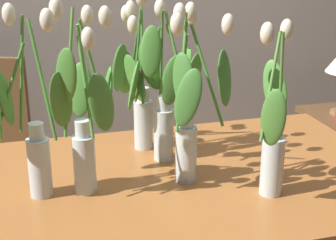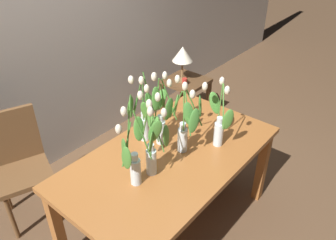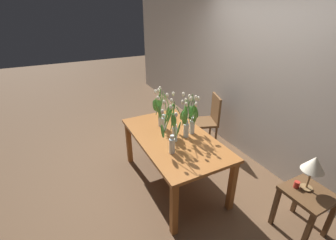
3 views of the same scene
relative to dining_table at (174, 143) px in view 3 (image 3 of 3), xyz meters
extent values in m
plane|color=brown|center=(0.00, 0.00, -0.65)|extent=(18.00, 18.00, 0.00)
cube|color=beige|center=(0.00, 1.47, 0.70)|extent=(9.00, 0.10, 2.70)
cube|color=#A3602D|center=(0.00, 0.00, 0.07)|extent=(1.60, 0.90, 0.04)
cube|color=#A3602D|center=(-0.74, -0.39, -0.30)|extent=(0.07, 0.07, 0.70)
cube|color=#A3602D|center=(0.74, -0.39, -0.30)|extent=(0.07, 0.07, 0.70)
cube|color=#A3602D|center=(-0.74, 0.39, -0.30)|extent=(0.07, 0.07, 0.70)
cube|color=#A3602D|center=(0.74, 0.39, -0.30)|extent=(0.07, 0.07, 0.70)
cylinder|color=silver|center=(-0.23, -0.03, 0.18)|extent=(0.07, 0.07, 0.18)
cylinder|color=silver|center=(-0.23, -0.03, 0.30)|extent=(0.04, 0.04, 0.05)
cylinder|color=silver|center=(-0.23, -0.03, 0.15)|extent=(0.06, 0.06, 0.11)
cylinder|color=#56933D|center=(-0.18, -0.02, 0.45)|extent=(0.08, 0.01, 0.32)
ellipsoid|color=#F2E5C6|center=(-0.15, -0.02, 0.62)|extent=(0.04, 0.04, 0.06)
ellipsoid|color=#4C8E38|center=(-0.14, 0.01, 0.39)|extent=(0.04, 0.09, 0.18)
cylinder|color=#56933D|center=(-0.22, -0.08, 0.43)|extent=(0.03, 0.09, 0.28)
ellipsoid|color=#F2E5C6|center=(-0.21, -0.12, 0.58)|extent=(0.04, 0.04, 0.06)
ellipsoid|color=#4C8E38|center=(-0.18, -0.11, 0.40)|extent=(0.10, 0.04, 0.18)
cylinder|color=#56933D|center=(-0.26, -0.05, 0.47)|extent=(0.06, 0.05, 0.35)
ellipsoid|color=#F2E5C6|center=(-0.28, -0.08, 0.65)|extent=(0.04, 0.04, 0.06)
ellipsoid|color=#4C8E38|center=(-0.27, -0.10, 0.48)|extent=(0.08, 0.11, 0.18)
cylinder|color=#56933D|center=(-0.20, 0.03, 0.45)|extent=(0.05, 0.11, 0.30)
ellipsoid|color=#F2E5C6|center=(-0.18, 0.09, 0.61)|extent=(0.04, 0.04, 0.06)
ellipsoid|color=#4C8E38|center=(-0.21, 0.08, 0.38)|extent=(0.09, 0.07, 0.17)
cylinder|color=silver|center=(0.02, 0.26, 0.18)|extent=(0.07, 0.07, 0.18)
cylinder|color=silver|center=(0.02, 0.26, 0.30)|extent=(0.04, 0.04, 0.05)
cylinder|color=silver|center=(0.02, 0.26, 0.15)|extent=(0.06, 0.06, 0.11)
cylinder|color=#3D752D|center=(0.00, 0.30, 0.43)|extent=(0.04, 0.06, 0.28)
ellipsoid|color=#F2E5C6|center=(-0.02, 0.32, 0.57)|extent=(0.04, 0.04, 0.06)
ellipsoid|color=#4C8E38|center=(-0.05, 0.32, 0.38)|extent=(0.10, 0.08, 0.18)
cylinder|color=#3D752D|center=(0.01, 0.31, 0.42)|extent=(0.03, 0.09, 0.26)
ellipsoid|color=#F2E5C6|center=(0.00, 0.35, 0.56)|extent=(0.04, 0.04, 0.06)
ellipsoid|color=#4C8E38|center=(-0.03, 0.35, 0.36)|extent=(0.08, 0.06, 0.17)
cylinder|color=#3D752D|center=(0.00, 0.24, 0.45)|extent=(0.04, 0.04, 0.31)
ellipsoid|color=#F2E5C6|center=(-0.02, 0.23, 0.60)|extent=(0.04, 0.04, 0.06)
ellipsoid|color=#4C8E38|center=(-0.02, 0.20, 0.37)|extent=(0.10, 0.08, 0.18)
cylinder|color=#3D752D|center=(0.01, 0.19, 0.47)|extent=(0.03, 0.12, 0.34)
ellipsoid|color=#F2E5C6|center=(-0.01, 0.13, 0.65)|extent=(0.04, 0.04, 0.06)
ellipsoid|color=#4C8E38|center=(0.02, 0.15, 0.47)|extent=(0.09, 0.05, 0.17)
cylinder|color=silver|center=(0.31, -0.19, 0.18)|extent=(0.07, 0.07, 0.18)
cylinder|color=silver|center=(0.31, -0.19, 0.30)|extent=(0.04, 0.04, 0.05)
cylinder|color=silver|center=(0.31, -0.19, 0.15)|extent=(0.06, 0.06, 0.11)
cylinder|color=#56933D|center=(0.26, -0.23, 0.44)|extent=(0.08, 0.08, 0.29)
ellipsoid|color=#F2E5C6|center=(0.23, -0.27, 0.59)|extent=(0.04, 0.04, 0.06)
ellipsoid|color=#4C8E38|center=(0.25, -0.28, 0.37)|extent=(0.06, 0.09, 0.18)
cylinder|color=#56933D|center=(0.33, -0.17, 0.44)|extent=(0.03, 0.03, 0.29)
ellipsoid|color=#F2E5C6|center=(0.34, -0.16, 0.58)|extent=(0.04, 0.04, 0.06)
ellipsoid|color=#4C8E38|center=(0.34, -0.12, 0.40)|extent=(0.08, 0.11, 0.18)
cylinder|color=silver|center=(0.07, 0.14, 0.18)|extent=(0.07, 0.07, 0.18)
cylinder|color=silver|center=(0.07, 0.14, 0.30)|extent=(0.04, 0.04, 0.05)
cylinder|color=silver|center=(0.07, 0.14, 0.15)|extent=(0.06, 0.06, 0.11)
cylinder|color=#478433|center=(0.10, 0.09, 0.45)|extent=(0.06, 0.10, 0.31)
ellipsoid|color=#F2E5C6|center=(0.12, 0.04, 0.61)|extent=(0.04, 0.04, 0.06)
ellipsoid|color=#4C8E38|center=(0.14, 0.07, 0.40)|extent=(0.10, 0.07, 0.18)
cylinder|color=#478433|center=(0.13, 0.17, 0.43)|extent=(0.11, 0.06, 0.26)
ellipsoid|color=#F2E5C6|center=(0.18, 0.20, 0.57)|extent=(0.04, 0.04, 0.06)
ellipsoid|color=#4C8E38|center=(0.15, 0.22, 0.39)|extent=(0.09, 0.10, 0.18)
cylinder|color=#478433|center=(0.07, 0.17, 0.45)|extent=(0.01, 0.05, 0.31)
ellipsoid|color=#F2E5C6|center=(0.07, 0.19, 0.61)|extent=(0.04, 0.04, 0.06)
ellipsoid|color=#4C8E38|center=(0.04, 0.22, 0.41)|extent=(0.11, 0.04, 0.18)
cylinder|color=#478433|center=(0.02, 0.16, 0.42)|extent=(0.09, 0.04, 0.26)
ellipsoid|color=#F2E5C6|center=(-0.03, 0.18, 0.56)|extent=(0.04, 0.04, 0.06)
ellipsoid|color=#4C8E38|center=(-0.03, 0.15, 0.36)|extent=(0.08, 0.10, 0.18)
cylinder|color=silver|center=(-0.36, -0.01, 0.18)|extent=(0.07, 0.07, 0.18)
cylinder|color=silver|center=(-0.36, -0.01, 0.30)|extent=(0.04, 0.04, 0.05)
cylinder|color=silver|center=(-0.36, -0.01, 0.15)|extent=(0.06, 0.06, 0.11)
cylinder|color=#478433|center=(-0.42, -0.02, 0.43)|extent=(0.11, 0.02, 0.26)
ellipsoid|color=#F2E5C6|center=(-0.47, -0.03, 0.56)|extent=(0.04, 0.04, 0.06)
ellipsoid|color=#4C8E38|center=(-0.46, -0.05, 0.37)|extent=(0.03, 0.09, 0.18)
cylinder|color=#478433|center=(-0.33, -0.07, 0.46)|extent=(0.05, 0.09, 0.32)
ellipsoid|color=#F2E5C6|center=(-0.31, -0.11, 0.63)|extent=(0.04, 0.04, 0.06)
ellipsoid|color=#4C8E38|center=(-0.28, -0.09, 0.41)|extent=(0.08, 0.08, 0.18)
cylinder|color=#478433|center=(-0.38, 0.00, 0.46)|extent=(0.04, 0.02, 0.34)
ellipsoid|color=#F2E5C6|center=(-0.40, 0.00, 0.63)|extent=(0.04, 0.04, 0.06)
ellipsoid|color=#4C8E38|center=(-0.43, -0.01, 0.40)|extent=(0.07, 0.10, 0.18)
cylinder|color=silver|center=(0.09, -0.03, 0.18)|extent=(0.07, 0.07, 0.18)
cylinder|color=silver|center=(0.09, -0.03, 0.30)|extent=(0.04, 0.04, 0.05)
cylinder|color=silver|center=(0.09, -0.03, 0.15)|extent=(0.06, 0.06, 0.11)
cylinder|color=#478433|center=(0.10, 0.04, 0.43)|extent=(0.03, 0.12, 0.26)
ellipsoid|color=#F2E5C6|center=(0.11, 0.10, 0.57)|extent=(0.04, 0.04, 0.06)
ellipsoid|color=#427F33|center=(0.08, 0.08, 0.39)|extent=(0.10, 0.04, 0.18)
cylinder|color=#478433|center=(0.13, -0.09, 0.44)|extent=(0.08, 0.10, 0.29)
ellipsoid|color=#F2E5C6|center=(0.17, -0.14, 0.60)|extent=(0.04, 0.04, 0.06)
ellipsoid|color=#427F33|center=(0.18, -0.10, 0.44)|extent=(0.08, 0.06, 0.18)
cylinder|color=#478433|center=(0.07, -0.05, 0.46)|extent=(0.04, 0.03, 0.33)
ellipsoid|color=#F2E5C6|center=(0.06, -0.07, 0.62)|extent=(0.04, 0.04, 0.06)
ellipsoid|color=#427F33|center=(0.06, -0.10, 0.43)|extent=(0.07, 0.10, 0.18)
cylinder|color=#478433|center=(0.05, -0.09, 0.45)|extent=(0.07, 0.11, 0.30)
ellipsoid|color=#F2E5C6|center=(0.02, -0.15, 0.61)|extent=(0.04, 0.04, 0.06)
ellipsoid|color=#427F33|center=(0.06, -0.14, 0.40)|extent=(0.11, 0.05, 0.18)
cube|color=brown|center=(-0.63, 0.95, -0.20)|extent=(0.51, 0.51, 0.04)
cylinder|color=brown|center=(-0.53, 0.73, -0.43)|extent=(0.04, 0.04, 0.43)
cylinder|color=brown|center=(-0.85, 0.85, -0.43)|extent=(0.04, 0.04, 0.43)
cylinder|color=brown|center=(-0.41, 1.05, -0.43)|extent=(0.04, 0.04, 0.43)
cylinder|color=brown|center=(-0.73, 1.17, -0.43)|extent=(0.04, 0.04, 0.43)
cube|color=brown|center=(-0.57, 1.12, 0.05)|extent=(0.39, 0.17, 0.46)
cube|color=brown|center=(1.33, 0.86, -0.12)|extent=(0.44, 0.44, 0.04)
cube|color=brown|center=(1.14, 0.67, -0.39)|extent=(0.04, 0.04, 0.51)
cube|color=brown|center=(1.52, 0.67, -0.39)|extent=(0.04, 0.04, 0.51)
cube|color=brown|center=(1.14, 1.05, -0.39)|extent=(0.04, 0.04, 0.51)
cube|color=brown|center=(1.52, 1.05, -0.39)|extent=(0.04, 0.04, 0.51)
cylinder|color=olive|center=(1.28, 0.88, -0.09)|extent=(0.12, 0.12, 0.02)
cylinder|color=olive|center=(1.28, 0.88, 0.03)|extent=(0.02, 0.02, 0.22)
cone|color=#F2E5C6|center=(1.28, 0.88, 0.22)|extent=(0.22, 0.22, 0.16)
cylinder|color=#B72D23|center=(1.22, 0.80, -0.06)|extent=(0.06, 0.06, 0.07)
camera|label=1|loc=(-0.36, -1.44, 0.82)|focal=54.66mm
camera|label=2|loc=(-1.44, -1.17, 1.57)|focal=36.12mm
camera|label=3|loc=(2.27, -1.24, 1.61)|focal=24.71mm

